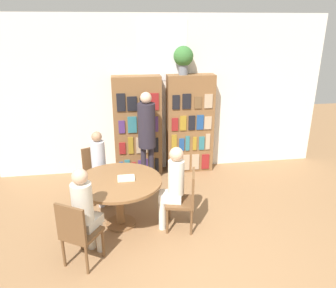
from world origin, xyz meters
TOP-DOWN VIEW (x-y plane):
  - ground_plane at (0.00, 0.00)m, footprint 16.00×16.00m
  - wall_back at (0.00, 3.25)m, footprint 6.40×0.07m
  - bookshelf_left at (-0.51, 3.05)m, footprint 0.90×0.34m
  - bookshelf_right at (0.51, 3.05)m, footprint 0.90×0.34m
  - flower_vase at (0.36, 3.06)m, footprint 0.36×0.36m
  - reading_table at (-0.91, 1.27)m, footprint 1.24×1.24m
  - chair_near_camera at (-1.41, 0.46)m, footprint 0.55×0.55m
  - chair_left_side at (-1.27, 2.16)m, footprint 0.52×0.52m
  - chair_far_side at (0.03, 1.05)m, footprint 0.48×0.48m
  - seated_reader_left at (-1.20, 1.99)m, footprint 0.33×0.38m
  - seated_reader_right at (-0.15, 1.09)m, footprint 0.37×0.30m
  - seated_reader_back at (-1.31, 0.61)m, footprint 0.38×0.40m
  - librarian_standing at (-0.38, 2.55)m, footprint 0.31×0.58m
  - open_book_on_table at (-0.80, 1.29)m, footprint 0.24×0.18m

SIDE VIEW (x-z plane):
  - ground_plane at x=0.00m, z-range 0.00..0.00m
  - chair_near_camera at x=-1.41m, z-range 0.05..0.94m
  - chair_left_side at x=-1.27m, z-range 0.05..0.94m
  - chair_far_side at x=0.03m, z-range 0.05..0.94m
  - reading_table at x=-0.91m, z-range 0.25..0.98m
  - seated_reader_left at x=-1.20m, z-range 0.06..1.28m
  - seated_reader_right at x=-0.15m, z-range 0.08..1.33m
  - seated_reader_back at x=-1.31m, z-range 0.08..1.33m
  - open_book_on_table at x=-0.80m, z-range 0.73..0.76m
  - bookshelf_right at x=0.51m, z-range 0.00..1.92m
  - bookshelf_left at x=-0.51m, z-range 0.00..1.92m
  - librarian_standing at x=-0.38m, z-range 0.20..1.92m
  - wall_back at x=0.00m, z-range 0.01..3.01m
  - flower_vase at x=0.36m, z-range 1.97..2.49m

